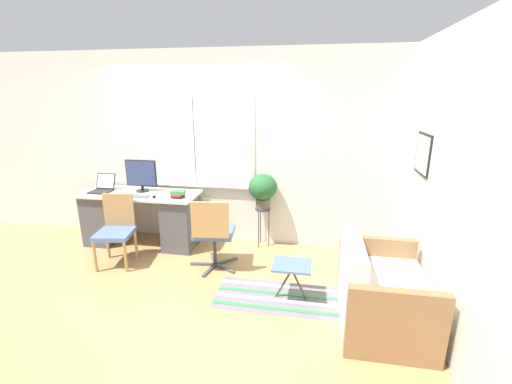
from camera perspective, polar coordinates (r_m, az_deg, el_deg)
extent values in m
plane|color=tan|center=(4.77, -11.61, -10.57)|extent=(14.00, 14.00, 0.00)
cube|color=silver|center=(5.01, -9.45, 7.08)|extent=(9.00, 0.06, 2.70)
cube|color=white|center=(5.13, -14.75, 8.37)|extent=(0.87, 0.02, 1.31)
cube|color=white|center=(5.12, -14.80, 8.36)|extent=(0.80, 0.01, 1.24)
cube|color=white|center=(4.84, -5.37, 8.38)|extent=(0.87, 0.02, 1.31)
cube|color=white|center=(4.83, -5.40, 8.36)|extent=(0.80, 0.01, 1.24)
cube|color=white|center=(5.10, -9.83, 1.24)|extent=(1.78, 0.11, 0.04)
cube|color=silver|center=(4.17, 26.20, 3.87)|extent=(0.06, 9.00, 2.70)
cube|color=black|center=(4.10, 26.10, 5.70)|extent=(0.02, 0.48, 0.44)
cube|color=silver|center=(4.09, 25.99, 5.70)|extent=(0.01, 0.43, 0.39)
cube|color=beige|center=(5.09, -18.85, -0.30)|extent=(1.68, 0.64, 0.03)
cube|color=#4C4C51|center=(5.52, -23.95, -3.81)|extent=(0.40, 0.56, 0.74)
cube|color=#4C4C51|center=(4.96, -12.36, -4.93)|extent=(0.40, 0.56, 0.74)
cube|color=black|center=(5.32, -24.51, 0.06)|extent=(0.28, 0.23, 0.02)
cube|color=black|center=(5.42, -23.74, 1.69)|extent=(0.28, 0.09, 0.22)
cube|color=silver|center=(5.41, -23.78, 1.69)|extent=(0.26, 0.07, 0.19)
cylinder|color=black|center=(5.15, -18.37, 0.20)|extent=(0.17, 0.17, 0.02)
cylinder|color=black|center=(5.14, -18.41, 0.71)|extent=(0.04, 0.04, 0.08)
cube|color=black|center=(5.09, -18.60, 3.03)|extent=(0.45, 0.02, 0.37)
cube|color=navy|center=(5.08, -18.67, 2.99)|extent=(0.43, 0.01, 0.35)
cube|color=slate|center=(4.92, -19.53, -0.62)|extent=(0.39, 0.13, 0.02)
ellipsoid|color=black|center=(4.77, -16.61, -0.74)|extent=(0.04, 0.07, 0.04)
cube|color=black|center=(4.70, -12.90, -0.76)|extent=(0.17, 0.14, 0.03)
cube|color=red|center=(4.70, -12.89, -0.39)|extent=(0.17, 0.16, 0.03)
cube|color=green|center=(4.69, -12.89, -0.02)|extent=(0.20, 0.12, 0.04)
cylinder|color=#B2844C|center=(4.67, -25.27, -9.63)|extent=(0.04, 0.04, 0.42)
cylinder|color=#B2844C|center=(4.53, -20.94, -9.95)|extent=(0.04, 0.04, 0.42)
cylinder|color=#B2844C|center=(4.98, -23.48, -7.83)|extent=(0.04, 0.04, 0.42)
cylinder|color=#B2844C|center=(4.84, -19.39, -8.06)|extent=(0.04, 0.04, 0.42)
cube|color=#4C6699|center=(4.67, -22.55, -6.48)|extent=(0.49, 0.48, 0.06)
cube|color=#B2844C|center=(4.77, -21.89, -2.77)|extent=(0.39, 0.10, 0.43)
cube|color=#47474C|center=(4.52, -8.84, -11.79)|extent=(0.32, 0.08, 0.03)
cube|color=#47474C|center=(4.37, -7.78, -12.80)|extent=(0.09, 0.32, 0.03)
cube|color=#47474C|center=(4.39, -5.27, -12.55)|extent=(0.30, 0.19, 0.03)
cube|color=#47474C|center=(4.56, -4.94, -11.41)|extent=(0.26, 0.25, 0.03)
cube|color=#47474C|center=(4.64, -7.09, -10.98)|extent=(0.17, 0.31, 0.03)
cylinder|color=#333338|center=(4.40, -6.88, -9.39)|extent=(0.04, 0.04, 0.40)
cube|color=#4C6699|center=(4.30, -6.98, -6.60)|extent=(0.53, 0.51, 0.06)
cube|color=#B2844C|center=(3.99, -7.68, -4.65)|extent=(0.44, 0.09, 0.44)
cube|color=white|center=(3.60, 20.40, -16.63)|extent=(0.77, 0.93, 0.46)
cube|color=white|center=(3.35, 15.87, -10.69)|extent=(0.16, 0.93, 0.36)
cube|color=olive|center=(3.13, 22.19, -20.07)|extent=(0.77, 0.09, 0.66)
cube|color=olive|center=(3.99, 19.32, -11.53)|extent=(0.77, 0.09, 0.66)
cylinder|color=#333338|center=(4.81, 1.12, -2.84)|extent=(0.21, 0.21, 0.02)
cylinder|color=#333338|center=(4.90, 2.16, -6.02)|extent=(0.01, 0.01, 0.54)
cylinder|color=#333338|center=(4.99, 0.73, -5.59)|extent=(0.01, 0.01, 0.54)
cylinder|color=#333338|center=(4.85, 0.42, -6.26)|extent=(0.01, 0.01, 0.54)
cylinder|color=#514C47|center=(4.79, 1.13, -1.93)|extent=(0.19, 0.19, 0.14)
ellipsoid|color=#235B2D|center=(4.72, 1.14, 0.82)|extent=(0.40, 0.40, 0.36)
cube|color=slate|center=(3.86, 4.47, -17.12)|extent=(1.46, 0.62, 0.01)
cube|color=#388E4C|center=(3.69, 4.12, -18.82)|extent=(1.43, 0.05, 0.00)
cube|color=white|center=(3.80, 4.36, -17.64)|extent=(1.43, 0.05, 0.00)
cube|color=#388E4C|center=(3.92, 4.58, -16.52)|extent=(1.43, 0.05, 0.00)
cube|color=white|center=(4.03, 4.79, -15.47)|extent=(1.43, 0.05, 0.00)
cube|color=slate|center=(3.67, 6.02, -12.01)|extent=(0.40, 0.34, 0.02)
cylinder|color=#4C3D2D|center=(3.77, 4.82, -14.66)|extent=(0.21, 0.02, 0.39)
cylinder|color=#4C3D2D|center=(3.76, 7.04, -14.80)|extent=(0.21, 0.02, 0.39)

